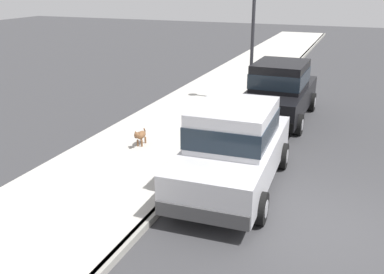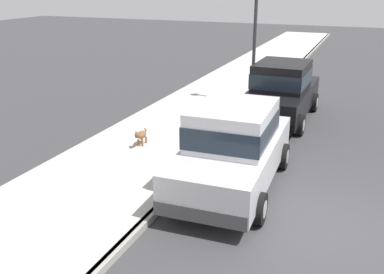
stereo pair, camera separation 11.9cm
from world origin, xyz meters
TOP-DOWN VIEW (x-y plane):
  - ground_plane at (0.00, 0.00)m, footprint 80.00×80.00m
  - curb at (-3.20, 0.00)m, footprint 0.16×64.00m
  - sidewalk at (-5.00, 0.00)m, footprint 3.60×64.00m
  - car_silver_sedan at (-2.17, 1.15)m, footprint 2.15×4.66m
  - car_black_sedan at (-2.22, 6.65)m, footprint 2.09×4.63m
  - dog_brown at (-5.15, 2.39)m, footprint 0.25×0.75m
  - fire_hydrant at (-3.65, 5.71)m, footprint 0.34×0.24m
  - street_lamp at (-3.55, 8.03)m, footprint 0.36×0.36m

SIDE VIEW (x-z plane):
  - ground_plane at x=0.00m, z-range 0.00..0.00m
  - curb at x=-3.20m, z-range 0.00..0.14m
  - sidewalk at x=-5.00m, z-range 0.00..0.14m
  - dog_brown at x=-5.15m, z-range 0.18..0.67m
  - fire_hydrant at x=-3.65m, z-range 0.11..0.84m
  - car_silver_sedan at x=-2.17m, z-range 0.02..1.94m
  - car_black_sedan at x=-2.22m, z-range 0.02..1.94m
  - street_lamp at x=-3.55m, z-range 0.70..5.12m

